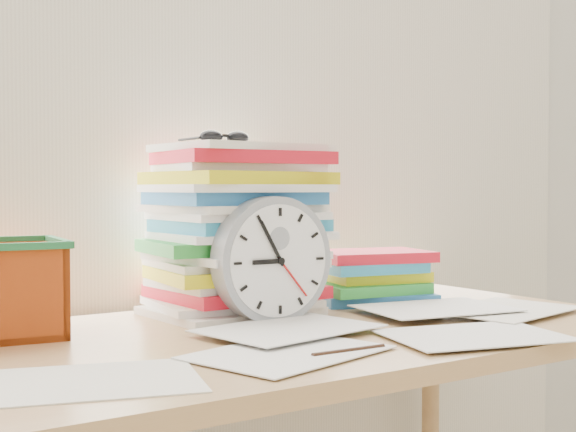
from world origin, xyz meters
TOP-DOWN VIEW (x-y plane):
  - curtain at (0.00, 1.98)m, footprint 2.40×0.01m
  - desk at (0.00, 1.60)m, footprint 1.40×0.70m
  - paper_stack at (0.03, 1.81)m, footprint 0.34×0.28m
  - clock at (0.02, 1.67)m, footprint 0.23×0.05m
  - sunglasses at (-0.00, 1.80)m, footprint 0.12×0.10m
  - book_stack at (0.35, 1.78)m, footprint 0.30×0.26m
  - pen at (-0.03, 1.37)m, footprint 0.13×0.01m
  - scattered_papers at (0.00, 1.60)m, footprint 1.26×0.42m

SIDE VIEW (x-z plane):
  - desk at x=0.00m, z-range 0.30..1.05m
  - pen at x=-0.03m, z-range 0.75..0.76m
  - scattered_papers at x=0.00m, z-range 0.75..0.77m
  - book_stack at x=0.35m, z-range 0.75..0.86m
  - clock at x=0.02m, z-range 0.75..0.98m
  - paper_stack at x=0.03m, z-range 0.75..1.08m
  - sunglasses at x=0.00m, z-range 1.08..1.11m
  - curtain at x=0.00m, z-range 0.05..2.55m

